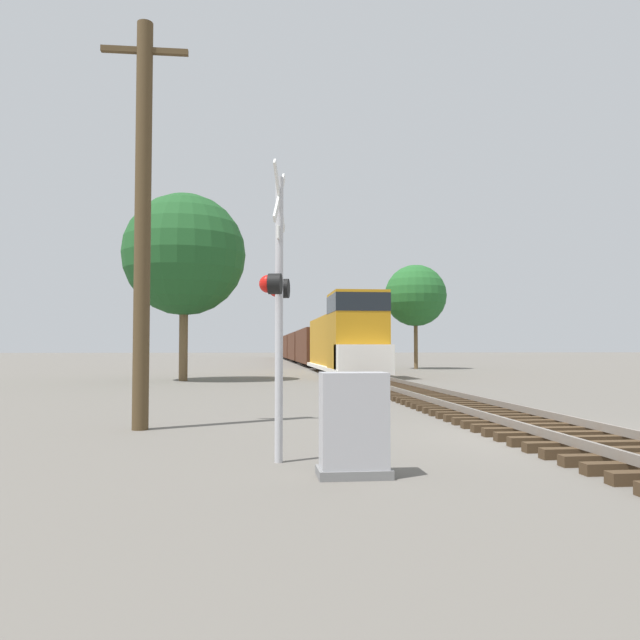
{
  "coord_description": "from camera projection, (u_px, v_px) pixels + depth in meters",
  "views": [
    {
      "loc": [
        -5.65,
        -11.19,
        1.69
      ],
      "look_at": [
        -3.19,
        11.69,
        2.71
      ],
      "focal_mm": 35.0,
      "sensor_mm": 36.0,
      "label": 1
    }
  ],
  "objects": [
    {
      "name": "ground_plane",
      "position": [
        556.0,
        438.0,
        11.65
      ],
      "size": [
        400.0,
        400.0,
        0.0
      ],
      "primitive_type": "plane",
      "color": "#666059"
    },
    {
      "name": "rail_track_bed",
      "position": [
        556.0,
        431.0,
        11.65
      ],
      "size": [
        2.6,
        160.0,
        0.31
      ],
      "color": "#42301E",
      "rests_on": "ground"
    },
    {
      "name": "freight_train",
      "position": [
        306.0,
        346.0,
        67.44
      ],
      "size": [
        2.92,
        77.12,
        4.71
      ],
      "color": "#B77A14",
      "rests_on": "ground"
    },
    {
      "name": "crossing_signal_near",
      "position": [
        277.0,
        294.0,
        9.26
      ],
      "size": [
        0.49,
        1.01,
        4.41
      ],
      "rotation": [
        0.0,
        0.0,
        -1.78
      ],
      "color": "#B7B7BC",
      "rests_on": "ground"
    },
    {
      "name": "relay_cabinet",
      "position": [
        354.0,
        425.0,
        8.16
      ],
      "size": [
        0.95,
        0.57,
        1.36
      ],
      "color": "slate",
      "rests_on": "ground"
    },
    {
      "name": "utility_pole",
      "position": [
        143.0,
        219.0,
        12.98
      ],
      "size": [
        1.8,
        0.33,
        8.55
      ],
      "color": "#4C3A23",
      "rests_on": "ground"
    },
    {
      "name": "tree_far_right",
      "position": [
        184.0,
        255.0,
        31.97
      ],
      "size": [
        6.25,
        6.25,
        9.59
      ],
      "color": "brown",
      "rests_on": "ground"
    },
    {
      "name": "tree_mid_background",
      "position": [
        416.0,
        296.0,
        49.68
      ],
      "size": [
        4.9,
        4.9,
        8.3
      ],
      "color": "brown",
      "rests_on": "ground"
    }
  ]
}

